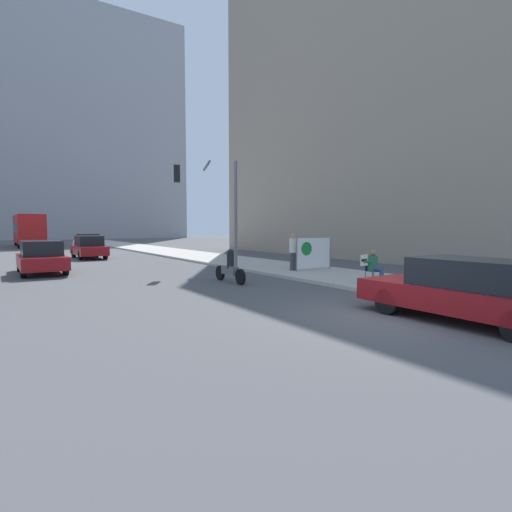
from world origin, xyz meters
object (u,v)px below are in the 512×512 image
Objects in this scene: seated_protester at (374,266)px; protest_banner at (314,253)px; pedestrian_behind at (293,252)px; car_on_road_midblock at (89,247)px; motorcycle_on_road at (230,268)px; parked_car_curbside at (468,291)px; car_on_road_distant at (88,243)px; city_bus_on_road at (28,229)px; traffic_light_pole at (213,195)px; car_on_road_nearest at (41,257)px.

seated_protester is 5.02m from protest_banner.
seated_protester is 0.72× the size of pedestrian_behind.
motorcycle_on_road is at bearing -81.83° from car_on_road_midblock.
pedestrian_behind is 10.02m from parked_car_curbside.
protest_banner is 0.50× the size of car_on_road_midblock.
city_bus_on_road is (-3.79, 11.93, 1.18)m from car_on_road_distant.
car_on_road_distant is (-2.03, 32.89, 0.03)m from parked_car_curbside.
protest_banner is at bearing 68.92° from parked_car_curbside.
seated_protester is at bearing 64.56° from parked_car_curbside.
motorcycle_on_road is at bearing -109.83° from traffic_light_pole.
seated_protester is 9.41m from traffic_light_pole.
car_on_road_nearest is (-7.12, 15.97, 0.03)m from parked_car_curbside.
pedestrian_behind is at bearing -32.86° from car_on_road_nearest.
seated_protester is 4.94m from parked_car_curbside.
seated_protester is at bearing -73.96° from car_on_road_midblock.
traffic_light_pole is at bearing -83.06° from car_on_road_distant.
pedestrian_behind is 0.78× the size of motorcycle_on_road.
car_on_road_nearest reaches higher than motorcycle_on_road.
protest_banner is 12.63m from car_on_road_nearest.
car_on_road_nearest reaches higher than parked_car_curbside.
car_on_road_nearest is at bearing 159.78° from traffic_light_pole.
city_bus_on_road reaches higher than car_on_road_distant.
traffic_light_pole is 1.15× the size of car_on_road_distant.
car_on_road_nearest is (-7.49, 2.76, -3.01)m from traffic_light_pole.
traffic_light_pole reaches higher than car_on_road_midblock.
pedestrian_behind is at bearing 156.71° from protest_banner.
city_bus_on_road reaches higher than pedestrian_behind.
motorcycle_on_road is (-3.96, -1.08, -0.46)m from pedestrian_behind.
city_bus_on_road is (-6.19, 31.61, -1.82)m from traffic_light_pole.
protest_banner is 5.82m from traffic_light_pole.
city_bus_on_road is (-8.48, 35.17, 0.94)m from pedestrian_behind.
traffic_light_pole is 1.12× the size of parked_car_curbside.
car_on_road_midblock is 8.87m from car_on_road_distant.
motorcycle_on_road is (-1.30, 8.58, -0.18)m from parked_car_curbside.
pedestrian_behind is 1.00m from protest_banner.
traffic_light_pole is at bearing 126.13° from seated_protester.
car_on_road_distant reaches higher than motorcycle_on_road.
protest_banner is 4.94m from motorcycle_on_road.
seated_protester is at bearing -78.68° from traffic_light_pole.
traffic_light_pole is 32.26m from city_bus_on_road.
parked_car_curbside is 45.22m from city_bus_on_road.
city_bus_on_road is (1.30, 28.85, 1.19)m from car_on_road_nearest.
city_bus_on_road is at bearing 97.10° from motorcycle_on_road.
motorcycle_on_road is (2.24, -15.57, -0.21)m from car_on_road_midblock.
parked_car_curbside reaches higher than seated_protester.
traffic_light_pole is 20.05m from car_on_road_distant.
parked_car_curbside is 2.18× the size of motorcycle_on_road.
car_on_road_midblock reaches higher than car_on_road_distant.
motorcycle_on_road is at bearing -172.01° from protest_banner.
city_bus_on_road reaches higher than parked_car_curbside.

